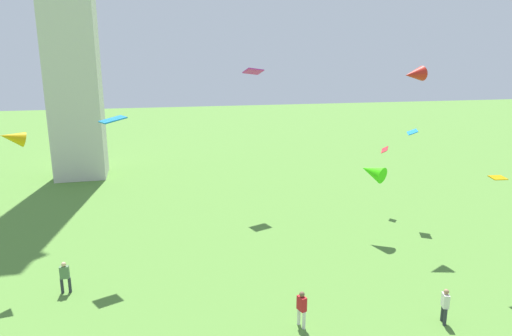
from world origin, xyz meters
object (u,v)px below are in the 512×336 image
(kite_flying_0, at_px, (12,138))
(kite_flying_4, at_px, (372,172))
(kite_flying_3, at_px, (385,150))
(kite_flying_5, at_px, (253,71))
(person_2, at_px, (445,304))
(kite_flying_2, at_px, (414,74))
(kite_flying_1, at_px, (412,132))
(kite_flying_7, at_px, (498,178))
(person_3, at_px, (65,275))
(kite_flying_6, at_px, (113,120))
(person_1, at_px, (302,307))

(kite_flying_0, distance_m, kite_flying_4, 21.90)
(kite_flying_3, relative_size, kite_flying_5, 0.54)
(kite_flying_3, bearing_deg, person_2, 16.27)
(kite_flying_2, xyz_separation_m, kite_flying_4, (-2.17, 0.65, -6.51))
(person_2, relative_size, kite_flying_1, 1.39)
(kite_flying_4, bearing_deg, kite_flying_7, 81.35)
(person_3, bearing_deg, kite_flying_2, 8.42)
(kite_flying_4, xyz_separation_m, kite_flying_7, (2.99, -7.67, 1.34))
(kite_flying_0, distance_m, kite_flying_3, 26.01)
(kite_flying_2, distance_m, kite_flying_4, 6.89)
(kite_flying_3, relative_size, kite_flying_6, 0.58)
(kite_flying_7, bearing_deg, kite_flying_0, -13.19)
(kite_flying_2, relative_size, kite_flying_5, 0.91)
(kite_flying_4, bearing_deg, kite_flying_5, -84.19)
(kite_flying_2, height_order, kite_flying_6, kite_flying_2)
(kite_flying_0, relative_size, kite_flying_3, 1.63)
(person_1, height_order, kite_flying_2, kite_flying_2)
(kite_flying_1, bearing_deg, kite_flying_2, -11.51)
(person_3, distance_m, kite_flying_7, 23.31)
(kite_flying_0, relative_size, kite_flying_1, 1.23)
(kite_flying_1, bearing_deg, kite_flying_5, -95.67)
(kite_flying_3, bearing_deg, kite_flying_6, -39.51)
(kite_flying_1, xyz_separation_m, kite_flying_3, (-0.72, 2.46, -1.76))
(kite_flying_3, xyz_separation_m, kite_flying_5, (-9.82, 4.02, 6.09))
(person_3, distance_m, kite_flying_2, 23.95)
(kite_flying_2, distance_m, kite_flying_6, 18.89)
(kite_flying_4, bearing_deg, person_2, 49.96)
(person_2, height_order, kite_flying_3, kite_flying_3)
(kite_flying_3, bearing_deg, kite_flying_7, 33.23)
(kite_flying_2, xyz_separation_m, kite_flying_5, (-8.39, 9.30, 0.08))
(kite_flying_6, bearing_deg, kite_flying_3, -12.10)
(kite_flying_3, xyz_separation_m, kite_flying_6, (-20.17, -5.19, 3.65))
(person_3, bearing_deg, kite_flying_6, 46.01)
(kite_flying_2, xyz_separation_m, kite_flying_7, (0.82, -7.02, -5.17))
(kite_flying_0, bearing_deg, person_3, 23.22)
(person_1, bearing_deg, kite_flying_7, -98.58)
(kite_flying_4, bearing_deg, person_1, 17.87)
(kite_flying_3, xyz_separation_m, kite_flying_4, (-3.60, -4.63, -0.49))
(person_2, distance_m, kite_flying_1, 15.39)
(person_3, distance_m, kite_flying_5, 20.50)
(kite_flying_1, height_order, kite_flying_5, kite_flying_5)
(kite_flying_0, bearing_deg, person_2, 42.38)
(kite_flying_5, bearing_deg, kite_flying_0, 14.29)
(kite_flying_3, distance_m, kite_flying_7, 12.34)
(person_1, bearing_deg, kite_flying_1, -64.64)
(kite_flying_3, bearing_deg, kite_flying_5, -76.21)
(person_2, distance_m, kite_flying_6, 19.42)
(kite_flying_6, bearing_deg, kite_flying_7, -46.49)
(person_2, bearing_deg, kite_flying_1, -5.93)
(person_1, height_order, kite_flying_5, kite_flying_5)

